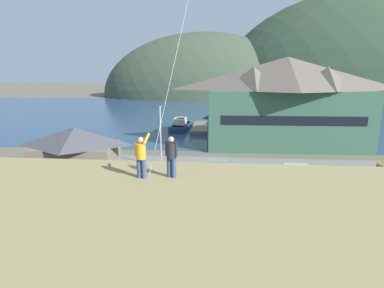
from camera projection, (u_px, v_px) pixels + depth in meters
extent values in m
plane|color=#66604C|center=(193.00, 214.00, 21.55)|extent=(600.00, 600.00, 0.00)
cube|color=gray|center=(198.00, 188.00, 26.39)|extent=(40.00, 20.00, 0.10)
cube|color=navy|center=(212.00, 112.00, 79.77)|extent=(360.00, 84.00, 0.03)
ellipsoid|color=#3D4C38|center=(203.00, 96.00, 134.55)|extent=(88.67, 53.54, 54.32)
ellipsoid|color=#334733|center=(366.00, 97.00, 129.88)|extent=(129.96, 70.57, 87.71)
cube|color=#38604C|center=(284.00, 118.00, 41.34)|extent=(20.71, 9.88, 7.67)
cube|color=black|center=(293.00, 121.00, 36.60)|extent=(17.45, 0.42, 1.10)
pyramid|color=#60564C|center=(287.00, 73.00, 39.99)|extent=(21.96, 10.86, 4.27)
pyramid|color=#60564C|center=(253.00, 78.00, 38.82)|extent=(5.32, 5.32, 2.99)
pyramid|color=#60564C|center=(327.00, 78.00, 38.21)|extent=(5.32, 5.32, 2.99)
cube|color=#756B5B|center=(77.00, 162.00, 28.43)|extent=(7.51, 5.26, 3.30)
pyramid|color=#47474C|center=(75.00, 136.00, 27.87)|extent=(8.12, 5.77, 1.66)
cube|color=black|center=(67.00, 175.00, 26.21)|extent=(1.10, 0.14, 2.31)
cube|color=#338475|center=(223.00, 131.00, 44.11)|extent=(4.56, 5.18, 3.37)
pyramid|color=#47474C|center=(224.00, 113.00, 43.54)|extent=(4.93, 5.70, 1.71)
cube|color=black|center=(222.00, 137.00, 41.85)|extent=(1.10, 0.14, 2.36)
cube|color=#70604C|center=(202.00, 127.00, 54.33)|extent=(3.20, 11.57, 0.70)
cube|color=navy|center=(181.00, 128.00, 53.67)|extent=(2.85, 7.53, 0.90)
cube|color=navy|center=(181.00, 125.00, 53.55)|extent=(2.76, 7.30, 0.16)
cube|color=silver|center=(181.00, 122.00, 52.87)|extent=(1.80, 2.32, 1.10)
cube|color=silver|center=(220.00, 126.00, 55.80)|extent=(2.38, 5.93, 0.90)
cube|color=white|center=(220.00, 123.00, 55.68)|extent=(2.31, 5.75, 0.16)
cube|color=silver|center=(219.00, 120.00, 55.12)|extent=(1.45, 1.85, 1.10)
cube|color=#23564C|center=(181.00, 127.00, 54.59)|extent=(3.45, 8.61, 0.90)
cube|color=#33665B|center=(181.00, 124.00, 54.47)|extent=(3.35, 8.35, 0.16)
cube|color=silver|center=(180.00, 121.00, 53.72)|extent=(2.11, 2.68, 1.10)
cube|color=#B28923|center=(56.00, 198.00, 22.25)|extent=(4.30, 2.05, 0.80)
cube|color=olive|center=(57.00, 189.00, 22.06)|extent=(2.19, 1.72, 0.70)
cube|color=black|center=(57.00, 189.00, 22.06)|extent=(2.24, 1.76, 0.32)
cylinder|color=black|center=(47.00, 197.00, 23.42)|extent=(0.65, 0.26, 0.64)
cylinder|color=black|center=(32.00, 207.00, 21.65)|extent=(0.65, 0.26, 0.64)
cylinder|color=black|center=(80.00, 199.00, 23.03)|extent=(0.65, 0.26, 0.64)
cylinder|color=black|center=(67.00, 210.00, 21.26)|extent=(0.65, 0.26, 0.64)
cylinder|color=black|center=(4.00, 193.00, 24.24)|extent=(0.65, 0.24, 0.64)
cube|color=silver|center=(295.00, 178.00, 26.69)|extent=(4.24, 1.89, 0.80)
cube|color=beige|center=(297.00, 170.00, 26.50)|extent=(2.13, 1.64, 0.70)
cube|color=black|center=(297.00, 170.00, 26.51)|extent=(2.18, 1.68, 0.32)
cylinder|color=black|center=(277.00, 178.00, 27.81)|extent=(0.64, 0.23, 0.64)
cylinder|color=black|center=(280.00, 185.00, 26.03)|extent=(0.64, 0.23, 0.64)
cylinder|color=black|center=(307.00, 179.00, 27.52)|extent=(0.64, 0.23, 0.64)
cylinder|color=black|center=(313.00, 186.00, 25.75)|extent=(0.64, 0.23, 0.64)
cube|color=#9EA3A8|center=(220.00, 171.00, 28.61)|extent=(4.28, 1.99, 0.80)
cube|color=gray|center=(219.00, 163.00, 28.46)|extent=(2.17, 1.69, 0.70)
cube|color=black|center=(219.00, 163.00, 28.47)|extent=(2.21, 1.73, 0.32)
cylinder|color=black|center=(234.00, 178.00, 27.64)|extent=(0.65, 0.25, 0.64)
cylinder|color=black|center=(234.00, 172.00, 29.42)|extent=(0.65, 0.25, 0.64)
cylinder|color=black|center=(205.00, 177.00, 28.00)|extent=(0.65, 0.25, 0.64)
cylinder|color=black|center=(206.00, 171.00, 29.77)|extent=(0.65, 0.25, 0.64)
cube|color=red|center=(258.00, 197.00, 22.51)|extent=(4.25, 1.91, 0.80)
cube|color=#B11A15|center=(256.00, 187.00, 22.35)|extent=(2.14, 1.66, 0.70)
cube|color=black|center=(256.00, 188.00, 22.36)|extent=(2.19, 1.69, 0.32)
cylinder|color=black|center=(278.00, 208.00, 21.56)|extent=(0.65, 0.24, 0.64)
cylinder|color=black|center=(274.00, 198.00, 23.33)|extent=(0.65, 0.24, 0.64)
cylinder|color=black|center=(239.00, 206.00, 21.86)|extent=(0.65, 0.24, 0.64)
cylinder|color=black|center=(238.00, 196.00, 23.64)|extent=(0.65, 0.24, 0.64)
cube|color=silver|center=(151.00, 199.00, 22.10)|extent=(4.31, 2.07, 0.80)
cube|color=beige|center=(149.00, 189.00, 21.95)|extent=(2.20, 1.73, 0.70)
cube|color=black|center=(149.00, 190.00, 21.96)|extent=(2.24, 1.77, 0.32)
cylinder|color=black|center=(166.00, 211.00, 21.10)|extent=(0.65, 0.26, 0.64)
cylinder|color=black|center=(172.00, 200.00, 22.87)|extent=(0.65, 0.26, 0.64)
cylinder|color=black|center=(129.00, 208.00, 21.51)|extent=(0.65, 0.26, 0.64)
cylinder|color=black|center=(137.00, 198.00, 23.28)|extent=(0.65, 0.26, 0.64)
cylinder|color=black|center=(369.00, 178.00, 27.72)|extent=(0.65, 0.26, 0.64)
cylinder|color=black|center=(380.00, 185.00, 25.93)|extent=(0.65, 0.26, 0.64)
cube|color=#B28923|center=(156.00, 177.00, 26.85)|extent=(4.29, 2.02, 0.80)
cube|color=olive|center=(154.00, 169.00, 26.70)|extent=(2.18, 1.71, 0.70)
cube|color=black|center=(154.00, 169.00, 26.71)|extent=(2.22, 1.74, 0.32)
cylinder|color=black|center=(169.00, 186.00, 25.87)|extent=(0.65, 0.25, 0.64)
cylinder|color=black|center=(173.00, 178.00, 27.64)|extent=(0.65, 0.25, 0.64)
cylinder|color=black|center=(138.00, 184.00, 26.24)|extent=(0.65, 0.25, 0.64)
cylinder|color=black|center=(144.00, 177.00, 28.01)|extent=(0.65, 0.25, 0.64)
cylinder|color=#ADADB2|center=(161.00, 137.00, 31.35)|extent=(0.16, 0.16, 6.48)
cube|color=#4C4C51|center=(160.00, 107.00, 30.98)|extent=(0.24, 0.70, 0.20)
cylinder|color=#384770|center=(139.00, 168.00, 12.58)|extent=(0.20, 0.20, 0.82)
cylinder|color=#384770|center=(144.00, 169.00, 12.51)|extent=(0.20, 0.20, 0.82)
cylinder|color=gold|center=(141.00, 151.00, 12.38)|extent=(0.40, 0.40, 0.64)
sphere|color=tan|center=(140.00, 140.00, 12.27)|extent=(0.24, 0.24, 0.24)
cylinder|color=gold|center=(146.00, 139.00, 12.38)|extent=(0.23, 0.57, 0.43)
cylinder|color=gold|center=(136.00, 149.00, 12.43)|extent=(0.11, 0.11, 0.60)
cylinder|color=#384770|center=(169.00, 167.00, 12.67)|extent=(0.20, 0.20, 0.82)
cylinder|color=#384770|center=(174.00, 168.00, 12.58)|extent=(0.20, 0.20, 0.82)
cylinder|color=#232328|center=(171.00, 151.00, 12.46)|extent=(0.40, 0.40, 0.64)
sphere|color=tan|center=(171.00, 139.00, 12.35)|extent=(0.24, 0.24, 0.24)
cylinder|color=#232328|center=(167.00, 149.00, 12.53)|extent=(0.11, 0.11, 0.60)
cylinder|color=#232328|center=(176.00, 150.00, 12.35)|extent=(0.11, 0.11, 0.60)
cylinder|color=silver|center=(175.00, 58.00, 14.75)|extent=(1.50, 6.39, 10.03)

